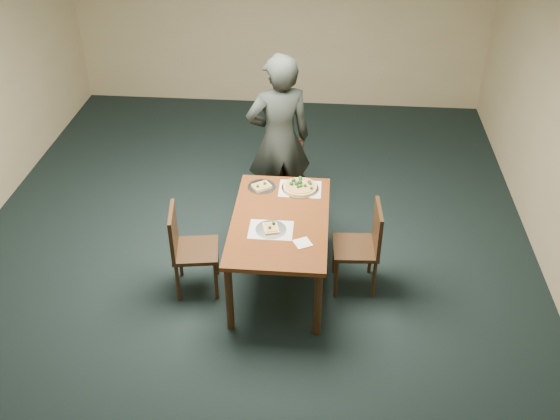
# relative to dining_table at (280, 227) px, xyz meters

# --- Properties ---
(ground) EXTENTS (8.00, 8.00, 0.00)m
(ground) POSITION_rel_dining_table_xyz_m (-0.36, 0.17, -0.66)
(ground) COLOR black
(ground) RESTS_ON ground
(room_shell) EXTENTS (8.00, 8.00, 8.00)m
(room_shell) POSITION_rel_dining_table_xyz_m (-0.36, 0.17, 1.08)
(room_shell) COLOR #C0B285
(room_shell) RESTS_ON ground
(dining_table) EXTENTS (0.90, 1.50, 0.75)m
(dining_table) POSITION_rel_dining_table_xyz_m (0.00, 0.00, 0.00)
(dining_table) COLOR #502610
(dining_table) RESTS_ON ground
(chair_far) EXTENTS (0.56, 0.56, 0.91)m
(chair_far) POSITION_rel_dining_table_xyz_m (0.00, 1.10, -0.14)
(chair_far) COLOR black
(chair_far) RESTS_ON ground
(chair_left) EXTENTS (0.48, 0.48, 0.91)m
(chair_left) POSITION_rel_dining_table_xyz_m (-0.86, -0.18, -0.14)
(chair_left) COLOR black
(chair_left) RESTS_ON ground
(chair_right) EXTENTS (0.44, 0.44, 0.91)m
(chair_right) POSITION_rel_dining_table_xyz_m (0.80, 0.01, -0.14)
(chair_right) COLOR black
(chair_right) RESTS_ON ground
(diner) EXTENTS (0.81, 0.65, 1.92)m
(diner) POSITION_rel_dining_table_xyz_m (-0.11, 1.15, 0.30)
(diner) COLOR black
(diner) RESTS_ON ground
(placemat_main) EXTENTS (0.42, 0.32, 0.00)m
(placemat_main) POSITION_rel_dining_table_xyz_m (0.16, 0.53, 0.09)
(placemat_main) COLOR white
(placemat_main) RESTS_ON dining_table
(placemat_near) EXTENTS (0.40, 0.30, 0.00)m
(placemat_near) POSITION_rel_dining_table_xyz_m (-0.07, -0.18, 0.09)
(placemat_near) COLOR white
(placemat_near) RESTS_ON dining_table
(pizza_pan) EXTENTS (0.37, 0.37, 0.08)m
(pizza_pan) POSITION_rel_dining_table_xyz_m (0.16, 0.53, 0.12)
(pizza_pan) COLOR silver
(pizza_pan) RESTS_ON dining_table
(slice_plate_near) EXTENTS (0.28, 0.28, 0.06)m
(slice_plate_near) POSITION_rel_dining_table_xyz_m (-0.07, -0.18, 0.11)
(slice_plate_near) COLOR silver
(slice_plate_near) RESTS_ON dining_table
(slice_plate_far) EXTENTS (0.28, 0.28, 0.06)m
(slice_plate_far) POSITION_rel_dining_table_xyz_m (-0.23, 0.53, 0.10)
(slice_plate_far) COLOR silver
(slice_plate_far) RESTS_ON dining_table
(napkin) EXTENTS (0.19, 0.19, 0.01)m
(napkin) POSITION_rel_dining_table_xyz_m (0.23, -0.35, 0.09)
(napkin) COLOR white
(napkin) RESTS_ON dining_table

